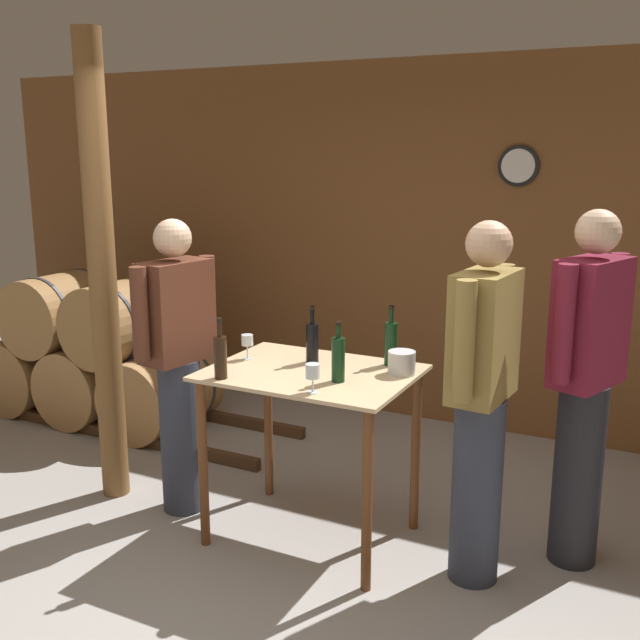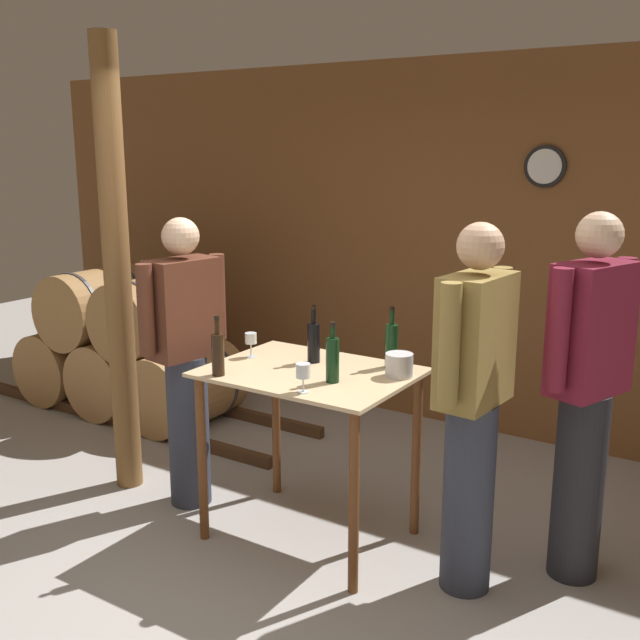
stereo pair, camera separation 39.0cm
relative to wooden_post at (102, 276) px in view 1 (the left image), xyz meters
name	(u,v)px [view 1 (the left image)]	position (x,y,z in m)	size (l,w,h in m)	color
ground_plane	(255,605)	(1.37, -0.61, -1.35)	(14.00, 14.00, 0.00)	#9E9993
back_wall	(445,247)	(1.37, 2.11, 0.00)	(8.40, 0.08, 2.70)	brown
barrel_rack	(96,356)	(-1.03, 0.97, -0.85)	(3.31, 0.78, 1.13)	#4C331E
tasting_table	(311,403)	(1.31, 0.08, -0.59)	(1.05, 0.79, 0.94)	#D1B284
wooden_post	(102,276)	(0.00, 0.00, 0.00)	(0.16, 0.16, 2.70)	brown
wine_bottle_far_left	(220,355)	(0.97, -0.24, -0.29)	(0.06, 0.06, 0.31)	black
wine_bottle_left	(312,341)	(1.25, 0.22, -0.29)	(0.07, 0.07, 0.31)	black
wine_bottle_center	(338,358)	(1.52, -0.02, -0.29)	(0.07, 0.07, 0.30)	black
wine_bottle_right	(391,342)	(1.64, 0.36, -0.28)	(0.07, 0.07, 0.32)	black
wine_glass_near_left	(247,341)	(0.90, 0.12, -0.31)	(0.06, 0.06, 0.14)	silver
wine_glass_near_center	(313,372)	(1.48, -0.23, -0.31)	(0.07, 0.07, 0.14)	silver
ice_bucket	(402,363)	(1.75, 0.24, -0.35)	(0.14, 0.14, 0.12)	silver
person_host	(178,361)	(0.49, 0.03, -0.45)	(0.29, 0.58, 1.70)	#333847
person_visitor_with_scarf	(585,383)	(2.62, 0.47, -0.40)	(0.34, 0.56, 1.79)	#232328
person_visitor_bearded	(481,398)	(2.21, 0.08, -0.42)	(0.25, 0.59, 1.76)	#333847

